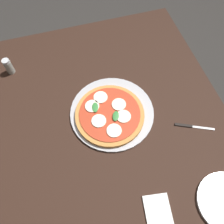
# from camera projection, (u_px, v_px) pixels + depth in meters

# --- Properties ---
(ground_plane) EXTENTS (6.00, 6.00, 0.00)m
(ground_plane) POSITION_uv_depth(u_px,v_px,m) (111.00, 168.00, 1.61)
(ground_plane) COLOR #2D2B28
(dining_table) EXTENTS (1.21, 1.01, 0.72)m
(dining_table) POSITION_uv_depth(u_px,v_px,m) (110.00, 131.00, 1.07)
(dining_table) COLOR black
(dining_table) RESTS_ON ground_plane
(serving_tray) EXTENTS (0.36, 0.36, 0.01)m
(serving_tray) POSITION_uv_depth(u_px,v_px,m) (112.00, 112.00, 1.00)
(serving_tray) COLOR #B2B2B7
(serving_tray) RESTS_ON dining_table
(pizza) EXTENTS (0.29, 0.29, 0.03)m
(pizza) POSITION_uv_depth(u_px,v_px,m) (110.00, 114.00, 0.97)
(pizza) COLOR #C6843F
(pizza) RESTS_ON serving_tray
(napkin) EXTENTS (0.14, 0.11, 0.01)m
(napkin) POSITION_uv_depth(u_px,v_px,m) (158.00, 214.00, 0.81)
(napkin) COLOR white
(napkin) RESTS_ON dining_table
(knife) EXTENTS (0.08, 0.15, 0.01)m
(knife) POSITION_uv_depth(u_px,v_px,m) (189.00, 126.00, 0.97)
(knife) COLOR black
(knife) RESTS_ON dining_table
(pepper_shaker) EXTENTS (0.04, 0.04, 0.08)m
(pepper_shaker) POSITION_uv_depth(u_px,v_px,m) (9.00, 66.00, 1.07)
(pepper_shaker) COLOR #B2B7AD
(pepper_shaker) RESTS_ON dining_table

